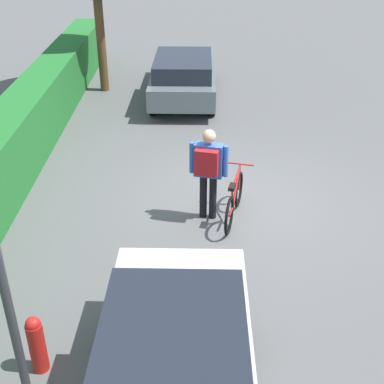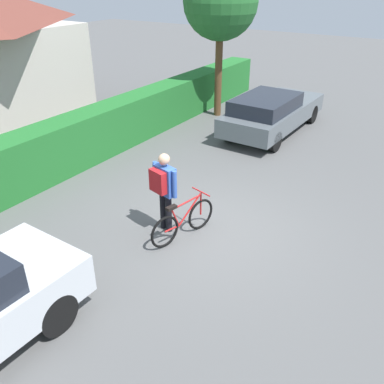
# 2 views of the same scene
# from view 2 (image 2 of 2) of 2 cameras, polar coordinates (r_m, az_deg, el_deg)

# --- Properties ---
(ground_plane) EXTENTS (60.00, 60.00, 0.00)m
(ground_plane) POSITION_cam_2_polar(r_m,az_deg,el_deg) (8.60, 2.51, -5.06)
(ground_plane) COLOR #585858
(hedge_row) EXTENTS (21.12, 0.90, 1.35)m
(hedge_row) POSITION_cam_2_polar(r_m,az_deg,el_deg) (11.09, -18.79, 5.38)
(hedge_row) COLOR #226C2B
(hedge_row) RESTS_ON ground
(parked_car_far) EXTENTS (4.64, 1.85, 1.31)m
(parked_car_far) POSITION_cam_2_polar(r_m,az_deg,el_deg) (13.75, 10.98, 10.85)
(parked_car_far) COLOR slate
(parked_car_far) RESTS_ON ground
(bicycle) EXTENTS (1.58, 0.59, 0.87)m
(bicycle) POSITION_cam_2_polar(r_m,az_deg,el_deg) (8.14, -1.21, -4.07)
(bicycle) COLOR black
(bicycle) RESTS_ON ground
(person_rider) EXTENTS (0.44, 0.66, 1.68)m
(person_rider) POSITION_cam_2_polar(r_m,az_deg,el_deg) (8.06, -3.95, 0.92)
(person_rider) COLOR black
(person_rider) RESTS_ON ground
(tree_kerbside) EXTENTS (2.48, 2.48, 5.07)m
(tree_kerbside) POSITION_cam_2_polar(r_m,az_deg,el_deg) (14.83, 3.98, 24.73)
(tree_kerbside) COLOR brown
(tree_kerbside) RESTS_ON ground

